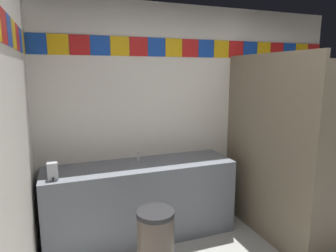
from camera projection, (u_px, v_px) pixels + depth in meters
wall_back at (196, 115)px, 3.59m from camera, size 3.67×0.09×2.53m
vanity_counter at (141, 200)px, 3.18m from camera, size 2.00×0.56×0.82m
faucet_center at (138, 157)px, 3.18m from camera, size 0.04×0.10×0.14m
soap_dispenser at (53, 171)px, 2.65m from camera, size 0.09×0.09×0.16m
stall_divider at (294, 153)px, 2.94m from camera, size 0.92×1.39×1.97m
toilet at (286, 190)px, 3.73m from camera, size 0.39×0.49×0.74m
trash_bin at (156, 249)px, 2.43m from camera, size 0.31×0.31×0.68m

